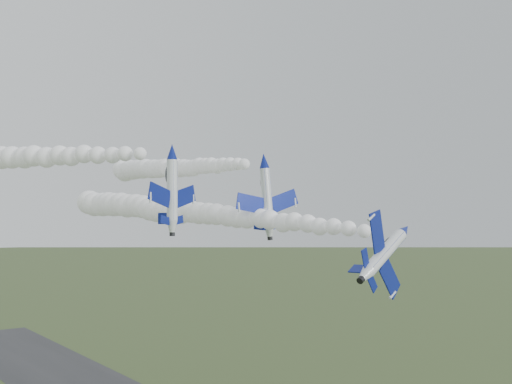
% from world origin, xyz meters
% --- Properties ---
extents(jet_lead, '(5.44, 13.02, 9.60)m').
position_xyz_m(jet_lead, '(10.54, -4.00, 34.43)').
color(jet_lead, white).
extents(smoke_trail_jet_lead, '(18.55, 71.40, 5.01)m').
position_xyz_m(smoke_trail_jet_lead, '(3.99, 34.61, 37.17)').
color(smoke_trail_jet_lead, white).
extents(jet_pair_left, '(10.22, 11.64, 3.04)m').
position_xyz_m(jet_pair_left, '(-9.21, 18.60, 44.90)').
color(jet_pair_left, white).
extents(jet_pair_right, '(11.11, 13.30, 3.32)m').
position_xyz_m(jet_pair_right, '(7.10, 19.40, 44.93)').
color(jet_pair_right, white).
extents(smoke_trail_jet_pair_right, '(11.57, 71.10, 5.08)m').
position_xyz_m(smoke_trail_jet_pair_right, '(11.83, 57.95, 47.21)').
color(smoke_trail_jet_pair_right, white).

